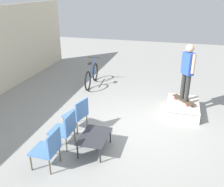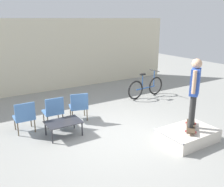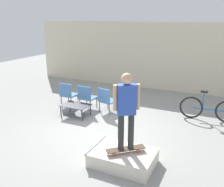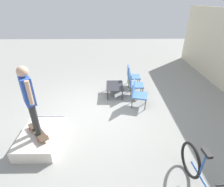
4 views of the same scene
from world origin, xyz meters
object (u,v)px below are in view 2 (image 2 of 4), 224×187
object	(u,v)px
skateboard_on_ramp	(191,126)
patio_chair_right	(79,105)
bicycle	(146,87)
skate_ramp_box	(188,135)
coffee_table	(64,123)
patio_chair_center	(53,110)
patio_chair_left	(24,116)
person_skater	(195,88)

from	to	relation	value
skateboard_on_ramp	patio_chair_right	world-z (taller)	patio_chair_right
skateboard_on_ramp	bicycle	bearing A→B (deg)	26.58
skate_ramp_box	bicycle	xyz separation A→B (m)	(1.49, 3.47, 0.23)
skateboard_on_ramp	coffee_table	world-z (taller)	skateboard_on_ramp
patio_chair_center	patio_chair_left	bearing A→B (deg)	2.36
skateboard_on_ramp	patio_chair_center	bearing A→B (deg)	92.73
person_skater	patio_chair_right	bearing A→B (deg)	89.34
coffee_table	person_skater	bearing A→B (deg)	-37.22
bicycle	patio_chair_center	bearing A→B (deg)	-173.51
patio_chair_left	skate_ramp_box	bearing A→B (deg)	142.30
coffee_table	patio_chair_center	bearing A→B (deg)	90.30
person_skater	skateboard_on_ramp	bearing A→B (deg)	145.56
patio_chair_left	bicycle	distance (m)	4.91
patio_chair_left	bicycle	world-z (taller)	bicycle
skateboard_on_ramp	person_skater	distance (m)	1.00
patio_chair_center	patio_chair_right	world-z (taller)	same
person_skater	patio_chair_left	distance (m)	4.46
patio_chair_center	patio_chair_right	size ratio (longest dim) A/B	1.00
coffee_table	bicycle	xyz separation A→B (m)	(4.03, 1.50, 0.04)
skateboard_on_ramp	patio_chair_left	distance (m)	4.37
coffee_table	bicycle	world-z (taller)	bicycle
skateboard_on_ramp	coffee_table	xyz separation A→B (m)	(-2.61, 1.98, -0.05)
skate_ramp_box	patio_chair_right	world-z (taller)	patio_chair_right
person_skater	coffee_table	world-z (taller)	person_skater
patio_chair_left	patio_chair_center	distance (m)	0.81
person_skater	patio_chair_left	world-z (taller)	person_skater
patio_chair_right	bicycle	size ratio (longest dim) A/B	0.48
skateboard_on_ramp	patio_chair_left	bearing A→B (deg)	100.41
skate_ramp_box	patio_chair_right	xyz separation A→B (m)	(-1.75, 2.71, 0.33)
patio_chair_center	patio_chair_right	distance (m)	0.79
patio_chair_center	bicycle	world-z (taller)	bicycle
skateboard_on_ramp	patio_chair_right	bearing A→B (deg)	82.64
patio_chair_left	bicycle	size ratio (longest dim) A/B	0.48
bicycle	coffee_table	bearing A→B (deg)	-163.83
skateboard_on_ramp	patio_chair_right	size ratio (longest dim) A/B	0.90
coffee_table	patio_chair_left	bearing A→B (deg)	137.88
patio_chair_right	person_skater	bearing A→B (deg)	138.65
skateboard_on_ramp	bicycle	xyz separation A→B (m)	(1.43, 3.48, -0.01)
skate_ramp_box	coffee_table	bearing A→B (deg)	142.20
patio_chair_left	patio_chair_right	world-z (taller)	same
skateboard_on_ramp	bicycle	distance (m)	3.76
skate_ramp_box	patio_chair_left	xyz separation A→B (m)	(-3.35, 2.71, 0.33)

